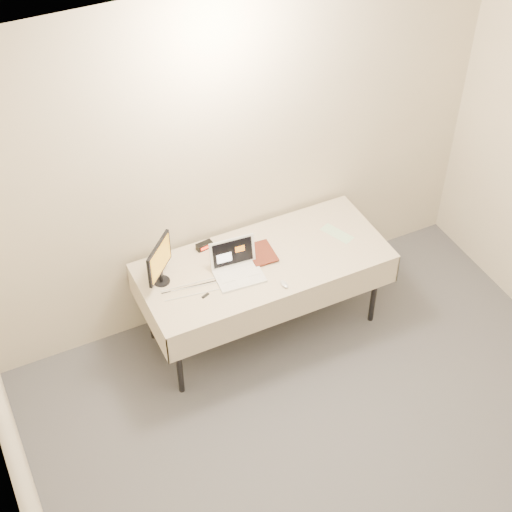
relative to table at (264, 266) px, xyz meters
name	(u,v)px	position (x,y,z in m)	size (l,w,h in m)	color
back_wall	(237,160)	(0.00, 0.45, 0.67)	(4.00, 0.10, 2.70)	beige
table	(264,266)	(0.00, 0.00, 0.00)	(1.86, 0.81, 0.74)	black
laptop	(236,266)	(-0.23, -0.03, 0.12)	(0.36, 0.32, 0.24)	white
monitor	(159,260)	(-0.76, 0.12, 0.27)	(0.26, 0.26, 0.35)	black
book	(249,245)	(-0.09, 0.07, 0.19)	(0.19, 0.02, 0.25)	maroon
alarm_clock	(204,246)	(-0.34, 0.31, 0.09)	(0.13, 0.07, 0.05)	black
clicker	(284,284)	(0.01, -0.30, 0.07)	(0.04, 0.09, 0.02)	silver
paper_form	(337,233)	(0.64, 0.03, 0.06)	(0.10, 0.26, 0.00)	#B3DFB1
usb_dongle	(205,296)	(-0.53, -0.15, 0.07)	(0.06, 0.02, 0.01)	black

